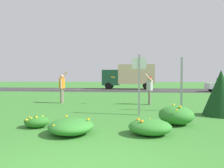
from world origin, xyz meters
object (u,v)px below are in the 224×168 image
object	(u,v)px
frisbee_orange	(113,77)
box_truck_dark_green	(129,75)
sign_post_near_path	(139,78)
sign_post_by_roadside	(182,84)
person_catcher_red_cap_gray_shirt	(149,88)
person_thrower_orange_shirt	(62,86)

from	to	relation	value
frisbee_orange	box_truck_dark_green	world-z (taller)	box_truck_dark_green
sign_post_near_path	sign_post_by_roadside	xyz separation A→B (m)	(1.88, 1.15, -0.27)
box_truck_dark_green	person_catcher_red_cap_gray_shirt	bearing A→B (deg)	-83.94
person_catcher_red_cap_gray_shirt	sign_post_by_roadside	bearing A→B (deg)	-59.85
sign_post_near_path	sign_post_by_roadside	distance (m)	2.22
sign_post_near_path	person_catcher_red_cap_gray_shirt	xyz separation A→B (m)	(0.61, 3.33, -0.52)
person_catcher_red_cap_gray_shirt	box_truck_dark_green	xyz separation A→B (m)	(-1.65, 15.58, 0.85)
sign_post_by_roadside	person_catcher_red_cap_gray_shirt	world-z (taller)	sign_post_by_roadside
sign_post_by_roadside	person_catcher_red_cap_gray_shirt	distance (m)	2.53
person_catcher_red_cap_gray_shirt	person_thrower_orange_shirt	bearing A→B (deg)	178.95
sign_post_by_roadside	box_truck_dark_green	world-z (taller)	box_truck_dark_green
person_thrower_orange_shirt	frisbee_orange	xyz separation A→B (m)	(3.04, -0.21, 0.51)
frisbee_orange	box_truck_dark_green	distance (m)	15.71
frisbee_orange	person_thrower_orange_shirt	bearing A→B (deg)	175.95
sign_post_by_roadside	box_truck_dark_green	size ratio (longest dim) A/B	0.36
sign_post_near_path	frisbee_orange	xyz separation A→B (m)	(-1.43, 3.20, 0.05)
person_catcher_red_cap_gray_shirt	frisbee_orange	bearing A→B (deg)	-176.59
frisbee_orange	person_catcher_red_cap_gray_shirt	bearing A→B (deg)	3.41
sign_post_by_roadside	person_thrower_orange_shirt	bearing A→B (deg)	160.31
person_thrower_orange_shirt	person_catcher_red_cap_gray_shirt	world-z (taller)	person_thrower_orange_shirt
sign_post_by_roadside	frisbee_orange	world-z (taller)	sign_post_by_roadside
frisbee_orange	box_truck_dark_green	bearing A→B (deg)	88.57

